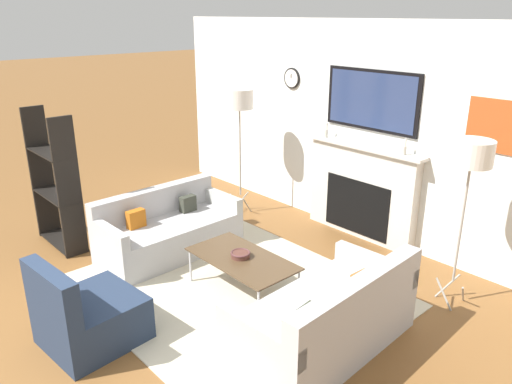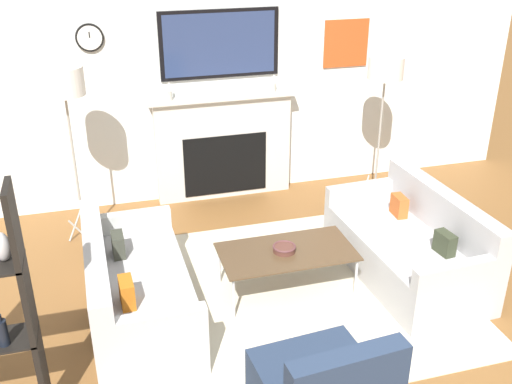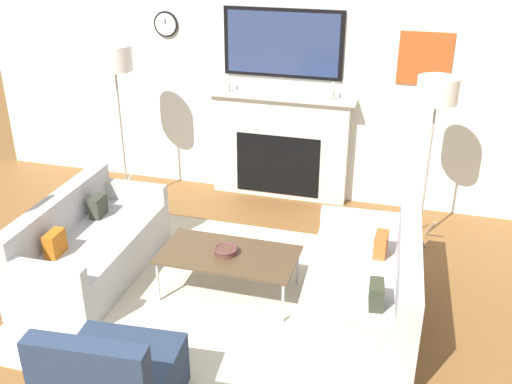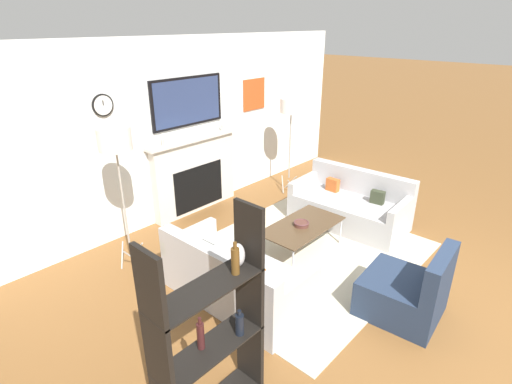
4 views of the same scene
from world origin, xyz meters
The scene contains 11 objects.
ground_plane centered at (0.00, 0.00, 0.00)m, with size 60.00×60.00×0.00m, color brown.
fireplace_wall centered at (0.00, 4.34, 1.23)m, with size 7.31×0.28×2.70m.
area_rug centered at (0.00, 2.12, 0.01)m, with size 3.10×2.58×0.01m.
couch_left centered at (-1.25, 2.12, 0.27)m, with size 0.81×1.68×0.75m.
couch_right centered at (1.25, 2.12, 0.28)m, with size 0.94×1.72×0.79m.
armchair centered at (-0.20, 0.62, 0.27)m, with size 0.81×0.84×0.83m.
coffee_table centered at (0.08, 2.17, 0.38)m, with size 1.17×0.62×0.41m.
decorative_bowl centered at (0.05, 2.17, 0.44)m, with size 0.20×0.20×0.06m.
floor_lamp_left centered at (-1.63, 3.60, 1.63)m, with size 0.38×0.38×1.80m.
floor_lamp_right centered at (1.63, 3.60, 1.54)m, with size 0.38×0.38×1.69m.
shelf_unit centered at (-2.32, 1.25, 0.82)m, with size 0.90×0.28×1.69m.
Camera 4 is at (-3.78, -0.51, 2.88)m, focal length 28.00 mm.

